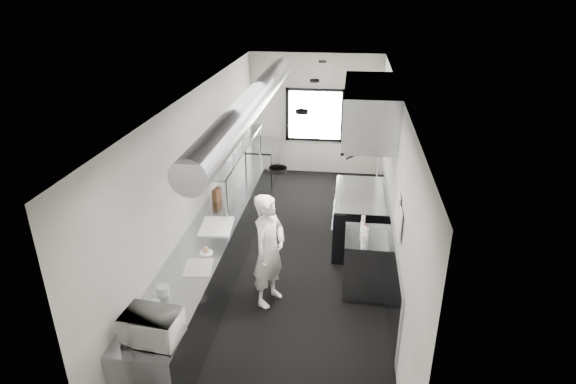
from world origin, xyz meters
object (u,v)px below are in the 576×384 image
(squeeze_bottle_d, at_px, (362,227))
(plate_stack_a, at_px, (225,152))
(range, at_px, (358,218))
(small_plate, at_px, (206,253))
(pass_shelf, at_px, (234,149))
(exhaust_hood, at_px, (369,110))
(cutting_board, at_px, (216,226))
(squeeze_bottle_c, at_px, (364,231))
(microwave, at_px, (152,326))
(knife_block, at_px, (217,195))
(deli_tub_b, at_px, (163,290))
(deli_tub_a, at_px, (155,305))
(line_cook, at_px, (269,250))
(plate_stack_c, at_px, (235,137))
(plate_stack_b, at_px, (231,145))
(squeeze_bottle_b, at_px, (366,234))
(squeeze_bottle_e, at_px, (363,221))
(squeeze_bottle_a, at_px, (363,241))
(plate_stack_d, at_px, (243,125))
(far_work_table, at_px, (261,163))
(bottle_station, at_px, (366,263))
(prep_counter, at_px, (218,245))

(squeeze_bottle_d, bearing_deg, plate_stack_a, 157.24)
(range, bearing_deg, small_plate, -133.60)
(pass_shelf, distance_m, plate_stack_a, 0.65)
(small_plate, bearing_deg, exhaust_hood, 45.60)
(cutting_board, height_order, squeeze_bottle_c, squeeze_bottle_c)
(microwave, distance_m, knife_block, 3.37)
(microwave, xyz_separation_m, cutting_board, (-0.00, 2.45, -0.15))
(deli_tub_b, xyz_separation_m, plate_stack_a, (0.08, 2.79, 0.75))
(exhaust_hood, xyz_separation_m, range, (-0.06, 0.00, -1.92))
(deli_tub_a, xyz_separation_m, knife_block, (-0.07, 2.89, 0.06))
(line_cook, relative_size, squeeze_bottle_d, 10.52)
(cutting_board, distance_m, knife_block, 0.94)
(pass_shelf, bearing_deg, microwave, -88.55)
(range, height_order, plate_stack_c, plate_stack_c)
(small_plate, height_order, plate_stack_b, plate_stack_b)
(squeeze_bottle_b, distance_m, squeeze_bottle_d, 0.24)
(plate_stack_b, bearing_deg, cutting_board, -86.68)
(range, distance_m, squeeze_bottle_c, 1.50)
(squeeze_bottle_e, bearing_deg, squeeze_bottle_d, -94.78)
(knife_block, bearing_deg, microwave, -75.13)
(microwave, bearing_deg, squeeze_bottle_a, 50.31)
(pass_shelf, height_order, plate_stack_d, plate_stack_d)
(squeeze_bottle_e, bearing_deg, exhaust_hood, 89.17)
(range, distance_m, far_work_table, 3.32)
(far_work_table, height_order, squeeze_bottle_d, squeeze_bottle_d)
(small_plate, xyz_separation_m, squeeze_bottle_d, (2.09, 0.89, 0.07))
(range, bearing_deg, plate_stack_d, 155.32)
(deli_tub_b, bearing_deg, bottle_station, 35.44)
(prep_counter, distance_m, range, 2.50)
(prep_counter, xyz_separation_m, microwave, (0.06, -2.67, 0.61))
(line_cook, xyz_separation_m, cutting_board, (-0.87, 0.46, 0.07))
(far_work_table, relative_size, plate_stack_b, 4.34)
(cutting_board, bearing_deg, plate_stack_c, 93.25)
(cutting_board, bearing_deg, far_work_table, 90.92)
(bottle_station, xyz_separation_m, cutting_board, (-2.24, -0.02, 0.46))
(microwave, distance_m, squeeze_bottle_b, 3.23)
(small_plate, bearing_deg, microwave, -92.00)
(bottle_station, distance_m, squeeze_bottle_b, 0.55)
(squeeze_bottle_d, bearing_deg, microwave, -129.69)
(range, relative_size, line_cook, 0.95)
(cutting_board, relative_size, squeeze_bottle_b, 3.29)
(bottle_station, height_order, deli_tub_a, deli_tub_a)
(bottle_station, distance_m, plate_stack_a, 2.86)
(line_cook, xyz_separation_m, squeeze_bottle_d, (1.28, 0.61, 0.14))
(prep_counter, bearing_deg, plate_stack_c, 91.49)
(deli_tub_b, height_order, cutting_board, deli_tub_b)
(range, distance_m, deli_tub_b, 3.91)
(prep_counter, relative_size, squeeze_bottle_e, 35.33)
(squeeze_bottle_c, xyz_separation_m, squeeze_bottle_d, (-0.02, 0.13, -0.00))
(bottle_station, relative_size, deli_tub_b, 6.00)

